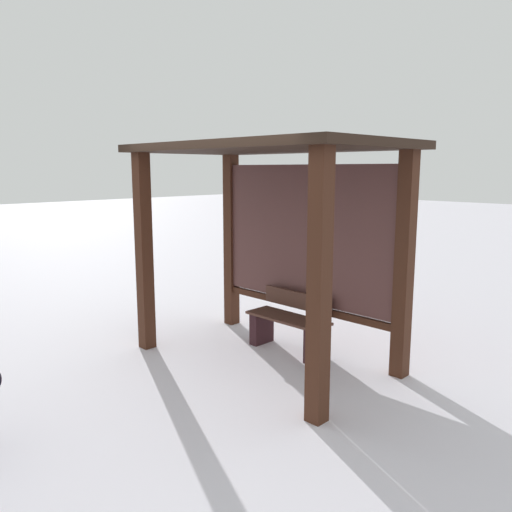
{
  "coord_description": "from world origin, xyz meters",
  "views": [
    {
      "loc": [
        3.9,
        -4.03,
        2.18
      ],
      "look_at": [
        -0.08,
        -0.05,
        1.22
      ],
      "focal_mm": 35.72,
      "sensor_mm": 36.0,
      "label": 1
    }
  ],
  "objects": [
    {
      "name": "bench_left_inside",
      "position": [
        0.0,
        0.44,
        0.32
      ],
      "size": [
        1.08,
        0.38,
        0.71
      ],
      "color": "#4D3026",
      "rests_on": "ground"
    },
    {
      "name": "ground_plane",
      "position": [
        0.0,
        0.0,
        0.0
      ],
      "size": [
        60.0,
        60.0,
        0.0
      ],
      "primitive_type": "plane",
      "color": "silver"
    },
    {
      "name": "bus_shelter",
      "position": [
        0.0,
        0.23,
        1.8
      ],
      "size": [
        3.02,
        1.78,
        2.46
      ],
      "color": "#3F2114",
      "rests_on": "ground"
    }
  ]
}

